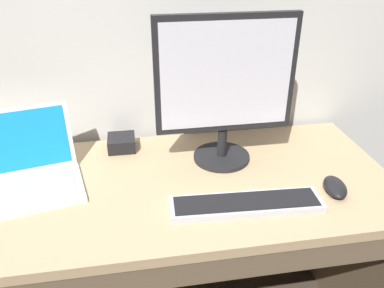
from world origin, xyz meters
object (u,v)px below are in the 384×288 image
Objects in this scene: laptop_white at (32,171)px; wired_keyboard at (246,204)px; computer_mouse at (335,187)px; external_monitor at (225,87)px; external_drive_box at (122,143)px.

laptop_white is 0.71m from wired_keyboard.
computer_mouse is at bearing 6.43° from wired_keyboard.
computer_mouse is (0.31, 0.03, 0.00)m from wired_keyboard.
external_monitor is at bearing 91.06° from wired_keyboard.
external_drive_box is at bearing 130.15° from wired_keyboard.
laptop_white reaches higher than external_drive_box.
computer_mouse is at bearing -12.13° from laptop_white.
external_monitor is at bearing -22.37° from external_drive_box.
laptop_white is 0.77× the size of wired_keyboard.
external_drive_box is at bearing 161.01° from computer_mouse.
external_monitor is at bearing 3.88° from laptop_white.
laptop_white is 3.44× the size of external_drive_box.
wired_keyboard is (0.66, -0.24, -0.04)m from laptop_white.
laptop_white is 0.70m from external_monitor.
external_monitor is 0.40m from wired_keyboard.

